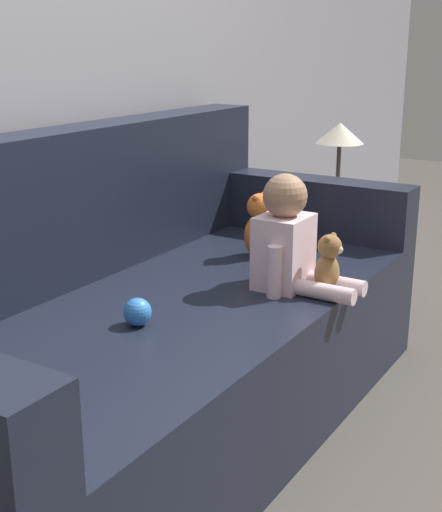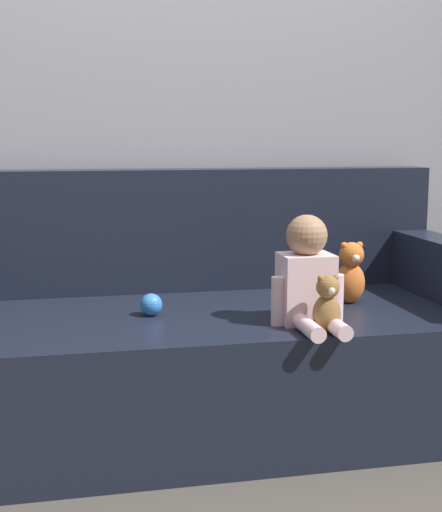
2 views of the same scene
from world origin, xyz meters
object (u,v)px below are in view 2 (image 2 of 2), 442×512
at_px(person_baby, 308,279).
at_px(toy_ball, 151,305).
at_px(couch, 203,338).
at_px(teddy_bear_brown, 327,306).
at_px(plush_toy_side, 351,273).

xyz_separation_m(person_baby, toy_ball, (-0.52, 0.22, -0.12)).
distance_m(couch, person_baby, 0.55).
relative_size(teddy_bear_brown, toy_ball, 2.39).
bearing_deg(plush_toy_side, toy_ball, -177.21).
distance_m(plush_toy_side, toy_ball, 0.79).
distance_m(couch, plush_toy_side, 0.63).
bearing_deg(person_baby, teddy_bear_brown, -79.10).
relative_size(person_baby, teddy_bear_brown, 1.94).
height_order(person_baby, plush_toy_side, person_baby).
xyz_separation_m(couch, toy_ball, (-0.22, -0.12, 0.18)).
relative_size(couch, teddy_bear_brown, 10.80).
bearing_deg(toy_ball, teddy_bear_brown, -32.68).
bearing_deg(toy_ball, plush_toy_side, 2.79).
height_order(plush_toy_side, toy_ball, plush_toy_side).
xyz_separation_m(couch, plush_toy_side, (0.57, -0.09, 0.25)).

